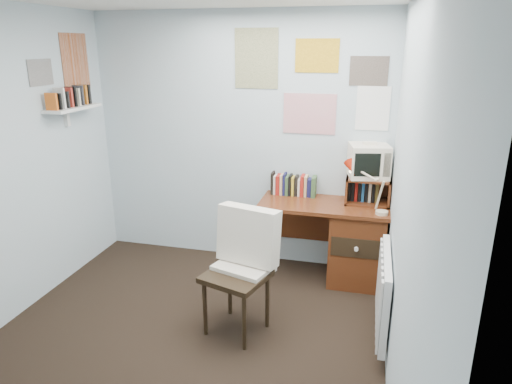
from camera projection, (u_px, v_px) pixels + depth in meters
ground at (175, 355)px, 3.35m from camera, size 3.50×3.50×0.00m
back_wall at (239, 141)px, 4.58m from camera, size 3.00×0.02×2.50m
right_wall at (405, 214)px, 2.62m from camera, size 0.02×3.50×2.50m
desk at (351, 241)px, 4.32m from camera, size 1.20×0.55×0.76m
desk_chair at (236, 276)px, 3.50m from camera, size 0.61×0.59×0.96m
desk_lamp at (383, 193)px, 3.93m from camera, size 0.31×0.28×0.39m
tv_riser at (368, 190)px, 4.25m from camera, size 0.40×0.30×0.25m
crt_tv at (369, 159)px, 4.18m from camera, size 0.41×0.38×0.33m
book_row at (302, 185)px, 4.46m from camera, size 0.60×0.14×0.22m
radiator at (384, 292)px, 3.39m from camera, size 0.09×0.80×0.60m
wall_shelf at (73, 108)px, 4.19m from camera, size 0.20×0.62×0.24m
posters_back at (311, 81)px, 4.23m from camera, size 1.20×0.01×0.90m
posters_left at (59, 65)px, 4.10m from camera, size 0.01×0.70×0.60m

